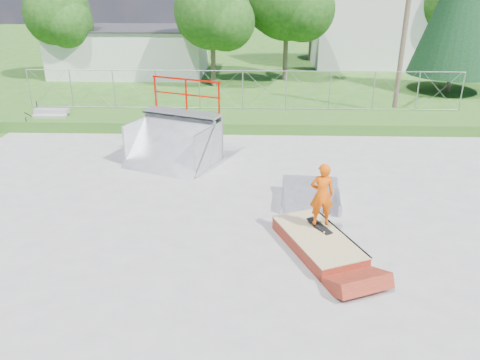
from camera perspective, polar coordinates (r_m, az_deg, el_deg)
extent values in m
plane|color=#2B5618|center=(12.55, -1.01, -5.87)|extent=(120.00, 120.00, 0.00)
cube|color=gray|center=(12.54, -1.01, -5.79)|extent=(20.00, 16.00, 0.04)
cube|color=#2B5618|center=(21.27, 0.24, 7.30)|extent=(24.00, 3.00, 0.50)
cube|color=maroon|center=(11.68, 9.44, -7.57)|extent=(2.15, 2.89, 0.37)
cube|color=tan|center=(11.58, 9.50, -6.74)|extent=(2.18, 2.92, 0.03)
cube|color=black|center=(11.90, 9.67, -5.57)|extent=(0.63, 0.78, 0.13)
imported|color=#E44F05|center=(11.54, 9.93, -2.08)|extent=(0.60, 0.41, 1.60)
cube|color=silver|center=(34.35, -13.07, 15.01)|extent=(10.00, 6.00, 3.00)
cube|color=silver|center=(38.06, 15.33, 17.08)|extent=(8.00, 6.00, 5.00)
cylinder|color=brown|center=(24.05, 19.47, 17.02)|extent=(0.24, 0.24, 8.00)
cylinder|color=brown|center=(29.46, -3.27, 13.72)|extent=(0.30, 0.30, 2.45)
sphere|color=#113E10|center=(29.10, -3.42, 19.91)|extent=(4.48, 4.48, 4.48)
sphere|color=#113E10|center=(28.52, -1.72, 18.74)|extent=(3.36, 3.36, 3.36)
cylinder|color=brown|center=(31.36, 5.54, 14.56)|extent=(0.30, 0.30, 2.80)
sphere|color=#113E10|center=(30.48, 7.75, 19.89)|extent=(3.84, 3.84, 3.84)
cylinder|color=brown|center=(33.77, -20.61, 13.40)|extent=(0.30, 0.30, 2.27)
sphere|color=#113E10|center=(33.46, -21.36, 18.37)|extent=(4.16, 4.16, 4.16)
sphere|color=#113E10|center=(32.72, -20.25, 17.52)|extent=(3.12, 3.12, 3.12)
cylinder|color=brown|center=(37.74, 23.44, 14.16)|extent=(0.30, 0.30, 2.62)
sphere|color=#113E10|center=(37.46, 24.31, 19.28)|extent=(4.80, 4.80, 4.80)
sphere|color=#113E10|center=(37.26, 25.83, 18.09)|extent=(3.60, 3.60, 3.60)
cylinder|color=brown|center=(39.52, 8.60, 15.70)|extent=(0.30, 0.30, 2.10)
sphere|color=#113E10|center=(39.26, 8.85, 19.64)|extent=(3.84, 3.84, 3.84)
sphere|color=#113E10|center=(38.90, 10.00, 18.83)|extent=(2.88, 2.88, 2.88)
cylinder|color=brown|center=(30.68, 24.15, 10.97)|extent=(0.28, 0.28, 1.20)
cone|color=black|center=(30.20, 25.60, 19.18)|extent=(5.04, 5.04, 8.10)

